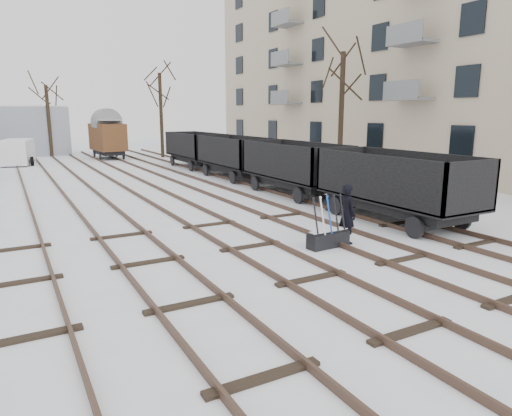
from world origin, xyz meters
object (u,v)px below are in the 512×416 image
at_px(box_van_wagon, 108,136).
at_px(panel_van, 17,152).
at_px(freight_wagon_a, 395,196).
at_px(ground_frame, 328,238).
at_px(worker, 347,214).

bearing_deg(box_van_wagon, panel_van, -172.60).
bearing_deg(freight_wagon_a, ground_frame, -160.81).
xyz_separation_m(ground_frame, panel_van, (-7.10, 28.73, 0.70)).
bearing_deg(freight_wagon_a, box_van_wagon, 98.19).
bearing_deg(panel_van, worker, -63.57).
height_order(worker, freight_wagon_a, freight_wagon_a).
distance_m(ground_frame, panel_van, 29.60).
xyz_separation_m(worker, panel_van, (-7.85, 28.63, 0.09)).
relative_size(box_van_wagon, panel_van, 0.98).
bearing_deg(panel_van, box_van_wagon, 23.67).
bearing_deg(worker, box_van_wagon, 1.76).
relative_size(ground_frame, box_van_wagon, 0.33).
relative_size(ground_frame, freight_wagon_a, 0.25).
xyz_separation_m(freight_wagon_a, panel_van, (-11.12, 27.33, 0.04)).
distance_m(worker, panel_van, 29.68).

